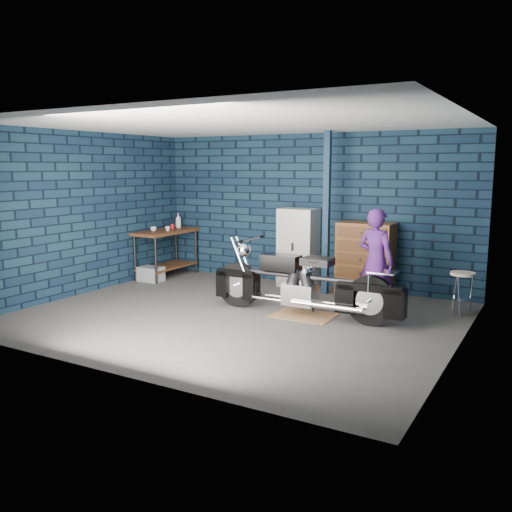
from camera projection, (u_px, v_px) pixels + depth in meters
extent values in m
plane|color=#494644|center=(237.00, 316.00, 7.77)|extent=(6.00, 6.00, 0.00)
cube|color=#0F1F32|center=(310.00, 210.00, 9.69)|extent=(6.00, 0.02, 2.70)
cube|color=#0F1F32|center=(83.00, 213.00, 9.02)|extent=(0.02, 5.00, 2.70)
cube|color=#0F1F32|center=(463.00, 236.00, 6.09)|extent=(0.02, 5.00, 2.70)
cube|color=white|center=(236.00, 123.00, 7.33)|extent=(6.00, 5.00, 0.02)
cube|color=#13273D|center=(326.00, 214.00, 8.95)|extent=(0.10, 0.10, 2.70)
cube|color=brown|center=(167.00, 253.00, 10.51)|extent=(0.60, 1.40, 0.91)
cube|color=brown|center=(304.00, 315.00, 7.79)|extent=(0.87, 0.66, 0.01)
imported|color=#4B1C6A|center=(376.00, 261.00, 7.82)|extent=(0.64, 0.51, 1.54)
cube|color=gray|center=(151.00, 274.00, 10.12)|extent=(0.44, 0.31, 0.27)
cube|color=beige|center=(298.00, 248.00, 9.61)|extent=(0.65, 0.46, 1.39)
cube|color=brown|center=(365.00, 259.00, 9.02)|extent=(0.91, 0.50, 1.21)
imported|color=beige|center=(153.00, 229.00, 10.24)|extent=(0.15, 0.15, 0.09)
imported|color=beige|center=(168.00, 229.00, 10.30)|extent=(0.11, 0.11, 0.09)
cylinder|color=maroon|center=(172.00, 227.00, 10.49)|extent=(0.08, 0.08, 0.11)
imported|color=gray|center=(178.00, 221.00, 10.78)|extent=(0.14, 0.14, 0.29)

